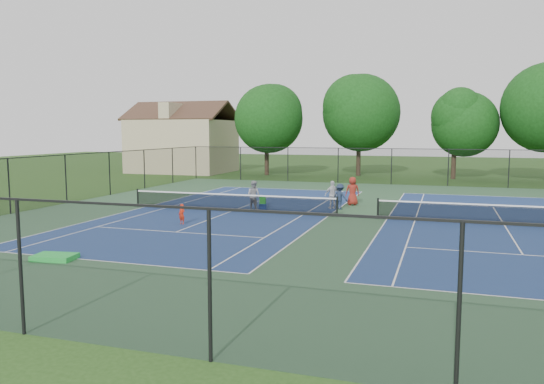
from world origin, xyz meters
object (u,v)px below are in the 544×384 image
(tree_back_c, at_px, (455,120))
(bystander_b, at_px, (340,197))
(clapboard_house, at_px, (183,144))
(ball_crate, at_px, (263,206))
(tree_back_b, at_px, (359,109))
(ball_hopper, at_px, (263,200))
(tree_back_a, at_px, (267,115))
(instructor, at_px, (254,195))
(child_player, at_px, (182,214))
(bystander_a, at_px, (333,195))
(bystander_c, at_px, (353,191))

(tree_back_c, xyz_separation_m, bystander_b, (-6.41, -22.33, -4.74))
(clapboard_house, height_order, ball_crate, clapboard_house)
(tree_back_b, xyz_separation_m, ball_hopper, (-1.62, -24.61, -6.07))
(tree_back_a, xyz_separation_m, clapboard_house, (-10.00, 1.00, -2.95))
(tree_back_a, xyz_separation_m, instructor, (6.97, -23.02, -5.21))
(tree_back_a, bearing_deg, child_player, -79.47)
(tree_back_b, height_order, clapboard_house, tree_back_b)
(clapboard_house, bearing_deg, ball_crate, -53.65)
(clapboard_house, height_order, ball_hopper, clapboard_house)
(instructor, distance_m, bystander_b, 4.92)
(tree_back_c, distance_m, bystander_b, 23.71)
(clapboard_house, height_order, instructor, clapboard_house)
(bystander_b, bearing_deg, ball_hopper, 41.08)
(ball_crate, bearing_deg, bystander_a, 20.58)
(tree_back_c, height_order, ball_crate, tree_back_c)
(tree_back_b, height_order, bystander_b, tree_back_b)
(tree_back_b, relative_size, bystander_b, 6.81)
(bystander_a, relative_size, bystander_b, 1.10)
(instructor, bearing_deg, child_player, 88.95)
(tree_back_a, distance_m, tree_back_b, 9.24)
(tree_back_a, relative_size, clapboard_house, 0.85)
(tree_back_a, xyz_separation_m, child_player, (5.30, -28.48, -5.55))
(ball_crate, bearing_deg, tree_back_c, 65.77)
(instructor, bearing_deg, bystander_b, -143.84)
(ball_crate, distance_m, ball_hopper, 0.37)
(tree_back_b, height_order, ball_crate, tree_back_b)
(tree_back_b, distance_m, bystander_a, 24.00)
(clapboard_house, xyz_separation_m, ball_hopper, (17.38, -23.61, -2.57))
(instructor, relative_size, bystander_c, 0.97)
(instructor, distance_m, ball_hopper, 0.65)
(child_player, bearing_deg, ball_hopper, 86.61)
(tree_back_a, height_order, ball_crate, tree_back_a)
(bystander_a, bearing_deg, tree_back_c, -139.11)
(bystander_a, bearing_deg, bystander_c, -146.99)
(instructor, height_order, bystander_c, bystander_c)
(bystander_a, height_order, bystander_c, bystander_c)
(child_player, relative_size, instructor, 0.59)
(tree_back_b, height_order, tree_back_c, tree_back_b)
(tree_back_a, xyz_separation_m, bystander_a, (11.14, -21.20, -5.23))
(ball_crate, relative_size, ball_hopper, 0.93)
(tree_back_c, bearing_deg, ball_crate, -114.23)
(ball_hopper, bearing_deg, bystander_a, 20.58)
(bystander_a, height_order, ball_hopper, bystander_a)
(tree_back_a, distance_m, bystander_b, 24.85)
(tree_back_b, distance_m, ball_hopper, 25.40)
(tree_back_a, height_order, child_player, tree_back_a)
(child_player, distance_m, bystander_c, 11.30)
(clapboard_house, bearing_deg, tree_back_b, 3.01)
(clapboard_house, height_order, bystander_b, clapboard_house)
(instructor, height_order, ball_hopper, instructor)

